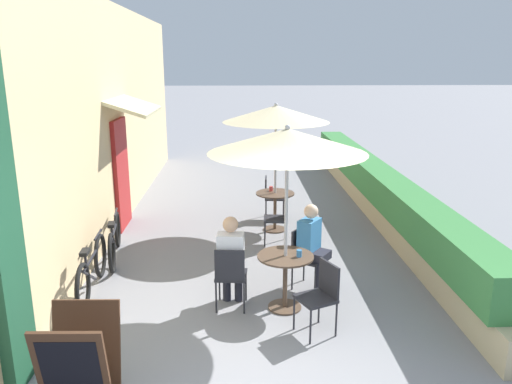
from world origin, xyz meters
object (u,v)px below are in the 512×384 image
Objects in this scene: cafe_chair_near_right at (231,273)px; patio_umbrella_mid at (276,114)px; patio_umbrella_near at (287,141)px; cafe_chair_near_left at (305,253)px; cafe_chair_near_back at (321,292)px; bicycle_leaning at (92,270)px; patio_table_near at (285,271)px; cafe_chair_mid_right at (271,194)px; menu_board at (80,361)px; cafe_chair_mid_left at (280,215)px; seated_patron_near_right at (231,257)px; coffee_cup_mid at (271,189)px; bicycle_second at (115,240)px; seated_patron_near_left at (312,243)px; coffee_cup_near at (299,253)px; patio_table_mid at (275,204)px.

patio_umbrella_mid reaches higher than cafe_chair_near_right.
cafe_chair_near_left is (0.34, 0.62, -1.70)m from patio_umbrella_near.
bicycle_leaning is at bearing 44.09° from cafe_chair_near_back.
bicycle_leaning reaches higher than patio_table_near.
menu_board reaches higher than cafe_chair_mid_right.
cafe_chair_near_right is (-0.71, -0.01, -0.00)m from patio_table_near.
cafe_chair_mid_left is at bearing 6.19° from cafe_chair_mid_right.
cafe_chair_mid_left reaches higher than bicycle_leaning.
cafe_chair_near_right is 0.36× the size of patio_umbrella_mid.
cafe_chair_near_back is (1.07, -0.70, -0.17)m from seated_patron_near_right.
patio_umbrella_mid is at bearing -63.39° from coffee_cup_mid.
seated_patron_near_right is at bearing -49.79° from bicycle_second.
cafe_chair_near_right is (-0.71, -0.01, -1.70)m from patio_umbrella_near.
seated_patron_near_right is at bearing -103.12° from coffee_cup_mid.
seated_patron_near_left is at bearing 52.08° from patio_table_near.
bicycle_leaning is (-1.93, 0.56, -0.17)m from cafe_chair_near_right.
cafe_chair_mid_left is 0.50× the size of bicycle_second.
patio_umbrella_mid reaches higher than patio_table_near.
cafe_chair_near_right is (-1.05, -0.63, 0.00)m from cafe_chair_near_left.
coffee_cup_near is at bearing -4.33° from seated_patron_near_right.
seated_patron_near_left is 1.18m from cafe_chair_near_back.
coffee_cup_near is 0.05× the size of bicycle_leaning.
cafe_chair_mid_left reaches higher than patio_table_mid.
seated_patron_near_right is at bearing -7.68° from cafe_chair_mid_right.
patio_table_mid is at bearing 180.00° from patio_umbrella_mid.
cafe_chair_near_left is 1.23m from cafe_chair_near_right.
coffee_cup_near is at bearing 2.95° from cafe_chair_near_right.
coffee_cup_near is (-0.17, -0.67, 0.27)m from cafe_chair_near_left.
menu_board is at bearing 91.50° from cafe_chair_near_back.
cafe_chair_near_right is at bearing -28.40° from seated_patron_near_left.
seated_patron_near_left is 1.44× the size of cafe_chair_mid_right.
patio_table_mid is 3.04m from bicycle_second.
patio_table_mid is at bearing 88.05° from patio_umbrella_near.
cafe_chair_mid_right is 0.50× the size of bicycle_second.
patio_umbrella_mid is 1.36× the size of bicycle_leaning.
coffee_cup_mid is (0.75, 3.27, 0.27)m from cafe_chair_near_right.
cafe_chair_mid_left is 0.49× the size of bicycle_leaning.
coffee_cup_mid is at bearing 69.12° from menu_board.
cafe_chair_mid_left and cafe_chair_mid_right have the same top height.
patio_umbrella_near is (0.00, 0.00, 1.70)m from patio_table_near.
menu_board is (-2.20, -4.94, -0.05)m from patio_table_mid.
bicycle_leaning is at bearing -136.94° from patio_table_mid.
menu_board is (0.55, -2.37, 0.12)m from bicycle_leaning.
patio_table_near is 0.59× the size of seated_patron_near_left.
cafe_chair_near_back and cafe_chair_mid_right have the same top height.
coffee_cup_near reaches higher than patio_table_mid.
coffee_cup_near is 1.00× the size of coffee_cup_mid.
bicycle_leaning is at bearing 168.11° from coffee_cup_near.
patio_umbrella_mid reaches higher than seated_patron_near_right.
patio_table_near and patio_table_mid have the same top height.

